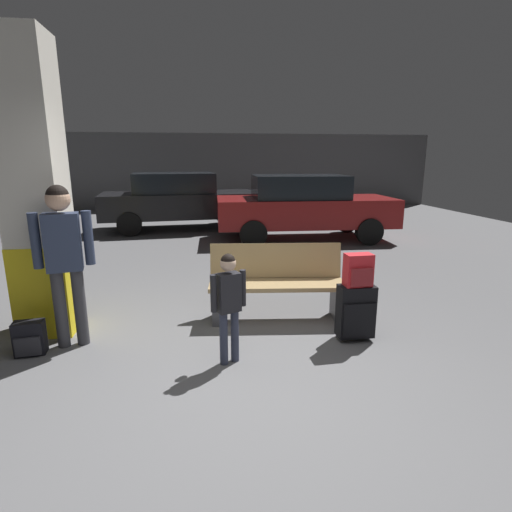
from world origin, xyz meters
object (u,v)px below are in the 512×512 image
object	(u,v)px
bench	(277,283)
parked_car_near	(303,206)
parked_car_far	(179,199)
structural_pillar	(36,192)
suitcase	(356,312)
child	(228,297)
adult	(64,250)
backpack_bright	(358,271)
backpack_dark_floor	(30,339)

from	to	relation	value
bench	parked_car_near	size ratio (longest dim) A/B	0.40
bench	parked_car_far	world-z (taller)	parked_car_far
bench	parked_car_near	bearing A→B (deg)	71.50
structural_pillar	parked_car_far	world-z (taller)	structural_pillar
suitcase	child	distance (m)	1.44
bench	parked_car_far	distance (m)	6.76
structural_pillar	adult	xyz separation A→B (m)	(0.35, -0.45, -0.53)
structural_pillar	parked_car_near	size ratio (longest dim) A/B	0.75
structural_pillar	adult	distance (m)	0.78
structural_pillar	suitcase	distance (m)	3.60
child	suitcase	bearing A→B (deg)	12.05
parked_car_near	adult	bearing A→B (deg)	-126.59
adult	parked_car_near	world-z (taller)	adult
structural_pillar	backpack_bright	size ratio (longest dim) A/B	9.17
bench	adult	bearing A→B (deg)	-169.28
suitcase	parked_car_far	world-z (taller)	parked_car_far
structural_pillar	suitcase	world-z (taller)	structural_pillar
bench	backpack_dark_floor	distance (m)	2.67
child	parked_car_near	world-z (taller)	parked_car_near
structural_pillar	backpack_bright	distance (m)	3.47
backpack_bright	backpack_dark_floor	distance (m)	3.36
child	bench	bearing A→B (deg)	57.34
backpack_bright	parked_car_far	bearing A→B (deg)	105.88
structural_pillar	bench	distance (m)	2.82
suitcase	bench	bearing A→B (deg)	133.74
backpack_bright	child	distance (m)	1.40
bench	suitcase	size ratio (longest dim) A/B	2.73
child	backpack_dark_floor	xyz separation A→B (m)	(-1.94, 0.45, -0.49)
backpack_bright	backpack_dark_floor	xyz separation A→B (m)	(-3.30, 0.16, -0.60)
bench	parked_car_far	xyz separation A→B (m)	(-1.38, 6.61, 0.36)
backpack_bright	child	bearing A→B (deg)	-167.97
backpack_dark_floor	parked_car_near	size ratio (longest dim) A/B	0.08
adult	parked_car_near	distance (m)	6.40
parked_car_near	parked_car_far	world-z (taller)	same
bench	parked_car_near	distance (m)	4.98
structural_pillar	child	world-z (taller)	structural_pillar
suitcase	backpack_dark_floor	distance (m)	3.31
adult	backpack_dark_floor	bearing A→B (deg)	-156.54
structural_pillar	bench	bearing A→B (deg)	-0.67
bench	parked_car_near	world-z (taller)	parked_car_near
suitcase	backpack_dark_floor	size ratio (longest dim) A/B	1.78
adult	backpack_dark_floor	world-z (taller)	adult
backpack_bright	parked_car_far	size ratio (longest dim) A/B	0.08
structural_pillar	backpack_bright	xyz separation A→B (m)	(3.30, -0.77, -0.78)
suitcase	adult	bearing A→B (deg)	173.87
backpack_bright	parked_car_far	xyz separation A→B (m)	(-2.09, 7.35, 0.03)
suitcase	backpack_bright	world-z (taller)	backpack_bright
backpack_dark_floor	parked_car_near	bearing A→B (deg)	51.74
parked_car_far	bench	bearing A→B (deg)	-78.19
suitcase	backpack_dark_floor	xyz separation A→B (m)	(-3.30, 0.16, -0.15)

